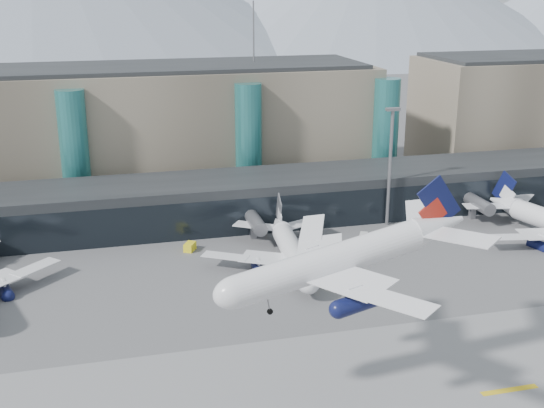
% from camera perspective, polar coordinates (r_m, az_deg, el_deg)
% --- Properties ---
extents(ground, '(900.00, 900.00, 0.00)m').
position_cam_1_polar(ground, '(99.68, 4.49, -12.22)').
color(ground, '#515154').
rests_on(ground, ground).
extents(concourse, '(170.00, 27.00, 10.00)m').
position_cam_1_polar(concourse, '(148.98, -2.49, 0.35)').
color(concourse, black).
rests_on(concourse, ground).
extents(terminal_main, '(130.00, 30.00, 31.00)m').
position_cam_1_polar(terminal_main, '(174.90, -12.81, 6.12)').
color(terminal_main, gray).
rests_on(terminal_main, ground).
extents(terminal_east, '(70.00, 30.00, 31.00)m').
position_cam_1_polar(terminal_east, '(214.00, 21.51, 7.43)').
color(terminal_east, gray).
rests_on(terminal_east, ground).
extents(teal_towers, '(116.40, 19.40, 46.00)m').
position_cam_1_polar(teal_towers, '(160.10, -9.00, 4.75)').
color(teal_towers, '#297474').
rests_on(teal_towers, ground).
extents(lightmast_mid, '(3.00, 1.20, 25.60)m').
position_cam_1_polar(lightmast_mid, '(146.36, 9.86, 3.62)').
color(lightmast_mid, slate).
rests_on(lightmast_mid, ground).
extents(hero_jet, '(33.31, 33.82, 10.92)m').
position_cam_1_polar(hero_jet, '(81.29, 6.85, -3.68)').
color(hero_jet, silver).
rests_on(hero_jet, ground).
extents(jet_parked_mid, '(34.84, 34.31, 11.25)m').
position_cam_1_polar(jet_parked_mid, '(126.83, 1.53, -3.19)').
color(jet_parked_mid, silver).
rests_on(jet_parked_mid, ground).
extents(veh_b, '(2.83, 3.24, 1.59)m').
position_cam_1_polar(veh_b, '(134.91, -6.88, -3.57)').
color(veh_b, yellow).
rests_on(veh_b, ground).
extents(veh_c, '(3.56, 2.03, 1.92)m').
position_cam_1_polar(veh_c, '(118.75, 0.60, -6.44)').
color(veh_c, '#4B4C50').
rests_on(veh_c, ground).
extents(veh_d, '(2.59, 3.15, 1.59)m').
position_cam_1_polar(veh_d, '(140.04, 7.66, -2.78)').
color(veh_d, silver).
rests_on(veh_d, ground).
extents(veh_g, '(2.60, 2.59, 1.35)m').
position_cam_1_polar(veh_g, '(143.25, 10.84, -2.52)').
color(veh_g, silver).
rests_on(veh_g, ground).
extents(veh_h, '(4.28, 3.17, 2.12)m').
position_cam_1_polar(veh_h, '(120.59, 4.72, -6.06)').
color(veh_h, yellow).
rests_on(veh_h, ground).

